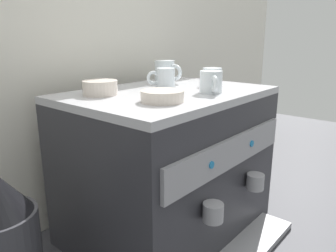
{
  "coord_description": "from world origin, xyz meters",
  "views": [
    {
      "loc": [
        -0.79,
        -0.67,
        0.66
      ],
      "look_at": [
        0.0,
        0.0,
        0.38
      ],
      "focal_mm": 34.89,
      "sensor_mm": 36.0,
      "label": 1
    }
  ],
  "objects": [
    {
      "name": "ceramic_bowl_0",
      "position": [
        -0.15,
        -0.11,
        0.51
      ],
      "size": [
        0.12,
        0.12,
        0.03
      ],
      "color": "beige",
      "rests_on": "espresso_machine"
    },
    {
      "name": "ceramic_cup_2",
      "position": [
        0.06,
        -0.13,
        0.53
      ],
      "size": [
        0.09,
        0.09,
        0.07
      ],
      "color": "silver",
      "rests_on": "espresso_machine"
    },
    {
      "name": "ceramic_cup_1",
      "position": [
        0.19,
        -0.04,
        0.53
      ],
      "size": [
        0.08,
        0.09,
        0.06
      ],
      "color": "silver",
      "rests_on": "espresso_machine"
    },
    {
      "name": "ceramic_bowl_1",
      "position": [
        -0.19,
        0.11,
        0.51
      ],
      "size": [
        0.1,
        0.1,
        0.04
      ],
      "color": "beige",
      "rests_on": "espresso_machine"
    },
    {
      "name": "ceramic_cup_0",
      "position": [
        0.14,
        0.13,
        0.53
      ],
      "size": [
        0.07,
        0.12,
        0.08
      ],
      "color": "silver",
      "rests_on": "espresso_machine"
    },
    {
      "name": "milk_pitcher",
      "position": [
        0.5,
        -0.02,
        0.06
      ],
      "size": [
        0.09,
        0.09,
        0.12
      ],
      "primitive_type": "cylinder",
      "color": "#B7B7BC",
      "rests_on": "ground_plane"
    },
    {
      "name": "ceramic_cup_3",
      "position": [
        0.05,
        0.06,
        0.53
      ],
      "size": [
        0.09,
        0.08,
        0.07
      ],
      "color": "silver",
      "rests_on": "espresso_machine"
    },
    {
      "name": "tiled_backsplash_wall",
      "position": [
        0.0,
        0.33,
        0.57
      ],
      "size": [
        2.8,
        0.03,
        1.15
      ],
      "primitive_type": "cube",
      "color": "silver",
      "rests_on": "ground_plane"
    },
    {
      "name": "espresso_machine",
      "position": [
        0.0,
        -0.0,
        0.25
      ],
      "size": [
        0.65,
        0.57,
        0.49
      ],
      "color": "#2D2D33",
      "rests_on": "ground_plane"
    },
    {
      "name": "ground_plane",
      "position": [
        0.0,
        0.0,
        0.0
      ],
      "size": [
        4.0,
        4.0,
        0.0
      ],
      "primitive_type": "plane",
      "color": "#38383D"
    }
  ]
}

